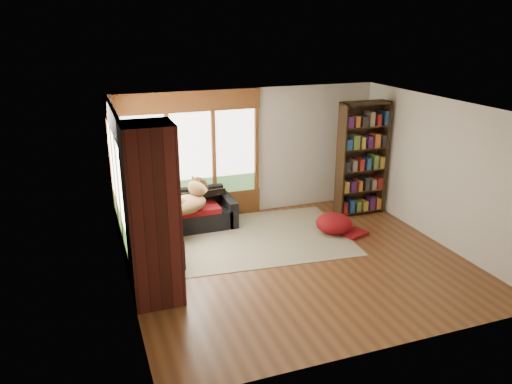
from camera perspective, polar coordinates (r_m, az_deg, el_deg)
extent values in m
plane|color=#583018|center=(8.51, 4.79, -7.99)|extent=(5.50, 5.50, 0.00)
plane|color=white|center=(7.69, 5.33, 9.54)|extent=(5.50, 5.50, 0.00)
cube|color=silver|center=(10.23, -0.80, 4.58)|extent=(5.50, 0.04, 2.60)
cube|color=silver|center=(6.00, 15.10, -6.94)|extent=(5.50, 0.04, 2.60)
cube|color=silver|center=(7.34, -14.87, -2.03)|extent=(0.04, 5.00, 2.60)
cube|color=silver|center=(9.45, 20.40, 2.13)|extent=(0.04, 5.00, 2.60)
cube|color=brown|center=(9.88, -7.36, 4.19)|extent=(2.82, 0.10, 1.90)
cube|color=white|center=(9.88, -7.36, 4.19)|extent=(2.54, 0.09, 1.62)
cube|color=brown|center=(8.46, -15.50, 1.09)|extent=(0.10, 2.62, 1.90)
cube|color=white|center=(8.46, -15.50, 1.09)|extent=(0.09, 2.36, 1.62)
cube|color=#617E50|center=(9.16, -16.00, 5.00)|extent=(0.03, 0.72, 0.90)
cube|color=#471914|center=(7.05, -11.76, -2.67)|extent=(0.70, 0.70, 2.60)
cube|color=black|center=(9.76, -9.10, -3.15)|extent=(2.20, 0.90, 0.42)
cube|color=black|center=(9.94, -9.61, -0.29)|extent=(2.20, 0.20, 0.38)
cube|color=black|center=(9.94, -3.47, -1.96)|extent=(0.20, 0.90, 0.60)
cube|color=maroon|center=(9.54, -9.64, -1.97)|extent=(1.90, 0.66, 0.12)
cube|color=black|center=(9.08, -12.34, -5.10)|extent=(0.90, 2.20, 0.42)
cube|color=black|center=(8.90, -14.75, -3.02)|extent=(0.20, 2.20, 0.38)
cube|color=black|center=(8.14, -11.39, -7.27)|extent=(0.90, 0.20, 0.60)
cube|color=maroon|center=(8.67, -11.35, -4.28)|extent=(0.66, 1.20, 0.12)
cube|color=maroon|center=(9.55, -12.25, -2.13)|extent=(0.66, 0.66, 0.12)
cube|color=beige|center=(9.39, 0.49, -5.17)|extent=(3.40, 2.71, 0.01)
cube|color=black|center=(10.67, 14.21, 3.89)|extent=(0.04, 0.34, 2.35)
cube|color=black|center=(10.18, 9.66, 3.48)|extent=(0.04, 0.34, 2.35)
cube|color=black|center=(10.54, 11.55, 3.91)|extent=(1.01, 0.02, 2.35)
cube|color=black|center=(10.76, 11.59, -2.02)|extent=(0.93, 0.32, 0.03)
cube|color=black|center=(10.61, 11.74, 0.24)|extent=(0.93, 0.32, 0.03)
cube|color=black|center=(10.47, 11.91, 2.56)|extent=(0.93, 0.32, 0.03)
cube|color=black|center=(10.36, 12.08, 4.95)|extent=(0.93, 0.32, 0.03)
cube|color=black|center=(10.26, 12.25, 7.38)|extent=(0.93, 0.32, 0.03)
cube|color=black|center=(10.18, 12.43, 9.85)|extent=(0.93, 0.32, 0.03)
cube|color=#726659|center=(10.40, 12.05, 3.67)|extent=(0.89, 0.26, 2.19)
ellipsoid|color=maroon|center=(9.64, 8.92, -3.49)|extent=(0.92, 0.92, 0.38)
ellipsoid|color=brown|center=(9.24, -8.18, -0.69)|extent=(1.09, 0.96, 0.31)
sphere|color=brown|center=(9.40, -6.66, 0.67)|extent=(0.50, 0.50, 0.37)
cone|color=brown|center=(9.31, -6.98, 1.45)|extent=(0.18, 0.18, 0.16)
ellipsoid|color=black|center=(8.64, -12.85, -2.88)|extent=(0.55, 0.74, 0.23)
sphere|color=black|center=(8.82, -13.40, -1.71)|extent=(0.32, 0.32, 0.27)
cone|color=black|center=(8.74, -13.37, -1.14)|extent=(0.12, 0.12, 0.12)
cube|color=black|center=(9.90, -5.54, 0.83)|extent=(0.45, 0.12, 0.45)
cube|color=black|center=(9.78, -8.94, 0.45)|extent=(0.45, 0.12, 0.45)
cube|color=black|center=(9.23, -14.04, -1.04)|extent=(0.45, 0.12, 0.45)
cube|color=black|center=(8.20, -13.17, -3.54)|extent=(0.45, 0.12, 0.45)
cube|color=maroon|center=(9.69, -12.42, 0.06)|extent=(0.42, 0.12, 0.42)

